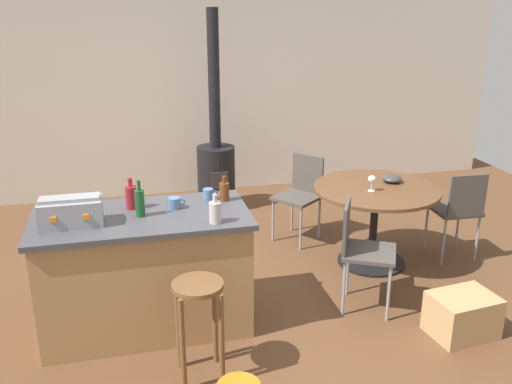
{
  "coord_description": "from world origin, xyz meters",
  "views": [
    {
      "loc": [
        -0.9,
        -3.94,
        2.36
      ],
      "look_at": [
        0.12,
        0.25,
        0.86
      ],
      "focal_mm": 39.17,
      "sensor_mm": 36.0,
      "label": 1
    }
  ],
  "objects_px": {
    "toolbox": "(71,212)",
    "bottle_0": "(224,191)",
    "wood_stove": "(216,162)",
    "wine_glass": "(372,180)",
    "wooden_stool": "(199,310)",
    "cup_1": "(208,194)",
    "serving_bowl": "(392,179)",
    "bottle_3": "(215,212)",
    "cardboard_box": "(462,315)",
    "folding_chair_far": "(301,191)",
    "bottle_2": "(131,197)",
    "bottle_1": "(140,202)",
    "folding_chair_left": "(361,246)",
    "folding_chair_near": "(458,208)",
    "cup_0": "(175,203)",
    "kitchen_island": "(145,271)",
    "dining_table": "(375,205)"
  },
  "relations": [
    {
      "from": "bottle_2",
      "to": "cardboard_box",
      "type": "distance_m",
      "value": 2.58
    },
    {
      "from": "folding_chair_left",
      "to": "cardboard_box",
      "type": "bearing_deg",
      "value": -43.47
    },
    {
      "from": "serving_bowl",
      "to": "bottle_0",
      "type": "bearing_deg",
      "value": -162.45
    },
    {
      "from": "bottle_1",
      "to": "cup_0",
      "type": "distance_m",
      "value": 0.27
    },
    {
      "from": "cardboard_box",
      "to": "wood_stove",
      "type": "bearing_deg",
      "value": 112.98
    },
    {
      "from": "folding_chair_far",
      "to": "cardboard_box",
      "type": "xyz_separation_m",
      "value": [
        0.62,
        -1.97,
        -0.35
      ]
    },
    {
      "from": "bottle_1",
      "to": "folding_chair_left",
      "type": "bearing_deg",
      "value": -3.2
    },
    {
      "from": "dining_table",
      "to": "cup_0",
      "type": "bearing_deg",
      "value": -164.8
    },
    {
      "from": "toolbox",
      "to": "bottle_2",
      "type": "relative_size",
      "value": 1.77
    },
    {
      "from": "dining_table",
      "to": "folding_chair_near",
      "type": "height_order",
      "value": "folding_chair_near"
    },
    {
      "from": "wooden_stool",
      "to": "folding_chair_left",
      "type": "xyz_separation_m",
      "value": [
        1.36,
        0.58,
        0.04
      ]
    },
    {
      "from": "serving_bowl",
      "to": "bottle_1",
      "type": "bearing_deg",
      "value": -162.9
    },
    {
      "from": "kitchen_island",
      "to": "folding_chair_near",
      "type": "height_order",
      "value": "kitchen_island"
    },
    {
      "from": "toolbox",
      "to": "cup_1",
      "type": "bearing_deg",
      "value": 15.81
    },
    {
      "from": "wine_glass",
      "to": "bottle_1",
      "type": "bearing_deg",
      "value": -165.46
    },
    {
      "from": "cup_1",
      "to": "bottle_1",
      "type": "bearing_deg",
      "value": -157.0
    },
    {
      "from": "kitchen_island",
      "to": "bottle_2",
      "type": "distance_m",
      "value": 0.56
    },
    {
      "from": "cup_0",
      "to": "wine_glass",
      "type": "relative_size",
      "value": 0.88
    },
    {
      "from": "bottle_0",
      "to": "folding_chair_left",
      "type": "bearing_deg",
      "value": -14.99
    },
    {
      "from": "bottle_3",
      "to": "serving_bowl",
      "type": "relative_size",
      "value": 1.14
    },
    {
      "from": "kitchen_island",
      "to": "folding_chair_near",
      "type": "relative_size",
      "value": 1.76
    },
    {
      "from": "folding_chair_near",
      "to": "toolbox",
      "type": "xyz_separation_m",
      "value": [
        -3.36,
        -0.55,
        0.48
      ]
    },
    {
      "from": "cup_1",
      "to": "serving_bowl",
      "type": "distance_m",
      "value": 1.86
    },
    {
      "from": "folding_chair_far",
      "to": "bottle_2",
      "type": "relative_size",
      "value": 3.67
    },
    {
      "from": "folding_chair_far",
      "to": "cup_1",
      "type": "height_order",
      "value": "cup_1"
    },
    {
      "from": "bottle_2",
      "to": "cup_0",
      "type": "relative_size",
      "value": 1.87
    },
    {
      "from": "serving_bowl",
      "to": "cardboard_box",
      "type": "xyz_separation_m",
      "value": [
        -0.06,
        -1.36,
        -0.63
      ]
    },
    {
      "from": "toolbox",
      "to": "bottle_0",
      "type": "relative_size",
      "value": 2.14
    },
    {
      "from": "wood_stove",
      "to": "wine_glass",
      "type": "xyz_separation_m",
      "value": [
        1.07,
        -1.89,
        0.3
      ]
    },
    {
      "from": "wooden_stool",
      "to": "folding_chair_left",
      "type": "relative_size",
      "value": 0.77
    },
    {
      "from": "folding_chair_far",
      "to": "bottle_1",
      "type": "distance_m",
      "value": 2.15
    },
    {
      "from": "kitchen_island",
      "to": "cup_0",
      "type": "relative_size",
      "value": 12.23
    },
    {
      "from": "bottle_0",
      "to": "bottle_1",
      "type": "height_order",
      "value": "bottle_1"
    },
    {
      "from": "toolbox",
      "to": "wine_glass",
      "type": "relative_size",
      "value": 2.89
    },
    {
      "from": "kitchen_island",
      "to": "cup_0",
      "type": "xyz_separation_m",
      "value": [
        0.25,
        0.08,
        0.49
      ]
    },
    {
      "from": "dining_table",
      "to": "bottle_1",
      "type": "bearing_deg",
      "value": -164.09
    },
    {
      "from": "folding_chair_far",
      "to": "cup_0",
      "type": "bearing_deg",
      "value": -138.45
    },
    {
      "from": "bottle_3",
      "to": "serving_bowl",
      "type": "height_order",
      "value": "bottle_3"
    },
    {
      "from": "bottle_3",
      "to": "serving_bowl",
      "type": "distance_m",
      "value": 2.06
    },
    {
      "from": "toolbox",
      "to": "cardboard_box",
      "type": "distance_m",
      "value": 2.9
    },
    {
      "from": "kitchen_island",
      "to": "cardboard_box",
      "type": "height_order",
      "value": "kitchen_island"
    },
    {
      "from": "wood_stove",
      "to": "cardboard_box",
      "type": "bearing_deg",
      "value": -67.02
    },
    {
      "from": "kitchen_island",
      "to": "bottle_2",
      "type": "relative_size",
      "value": 6.55
    },
    {
      "from": "bottle_3",
      "to": "cardboard_box",
      "type": "bearing_deg",
      "value": -12.9
    },
    {
      "from": "bottle_0",
      "to": "bottle_2",
      "type": "xyz_separation_m",
      "value": [
        -0.69,
        -0.01,
        0.02
      ]
    },
    {
      "from": "bottle_2",
      "to": "bottle_0",
      "type": "bearing_deg",
      "value": 1.01
    },
    {
      "from": "folding_chair_left",
      "to": "serving_bowl",
      "type": "bearing_deg",
      "value": 51.15
    },
    {
      "from": "wine_glass",
      "to": "dining_table",
      "type": "bearing_deg",
      "value": 41.34
    },
    {
      "from": "wooden_stool",
      "to": "bottle_2",
      "type": "xyz_separation_m",
      "value": [
        -0.36,
        0.84,
        0.5
      ]
    },
    {
      "from": "wooden_stool",
      "to": "wood_stove",
      "type": "bearing_deg",
      "value": 78.17
    }
  ]
}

